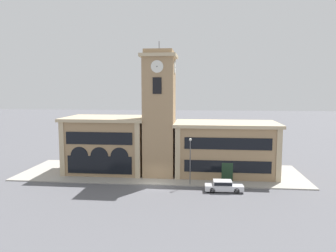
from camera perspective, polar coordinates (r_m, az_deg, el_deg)
The scene contains 7 objects.
ground_plane at distance 43.25m, azimuth -2.35°, elevation -10.32°, with size 300.00×300.00×0.00m, color #56565B.
sidewalk_kerb at distance 49.29m, azimuth -1.28°, elevation -8.12°, with size 41.15×12.70×0.15m.
clock_tower at distance 46.42m, azimuth -1.52°, elevation 2.12°, with size 4.97×4.97×19.06m.
town_hall_left_wing at distance 50.44m, azimuth -10.53°, elevation -3.12°, with size 12.24×8.60×8.31m.
town_hall_right_wing at distance 48.59m, azimuth 9.98°, elevation -3.85°, with size 14.84×8.60×7.68m.
parked_car_near at distance 41.29m, azimuth 9.62°, elevation -10.20°, with size 4.70×1.93×1.36m.
street_lamp at distance 42.38m, azimuth 3.89°, elevation -4.96°, with size 0.36×0.36×6.07m.
Camera 1 is at (6.01, -40.96, 12.51)m, focal length 35.00 mm.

